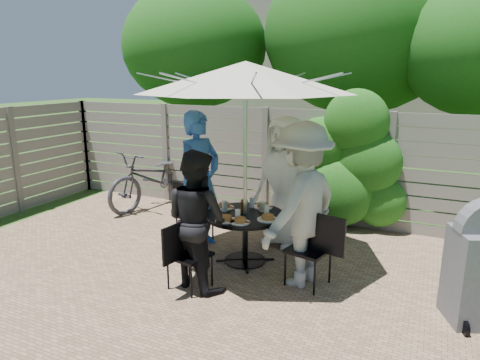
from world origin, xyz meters
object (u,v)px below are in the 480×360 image
at_px(umbrella, 246,77).
at_px(plate_back, 263,206).
at_px(plate_left, 225,206).
at_px(person_front, 197,220).
at_px(plate_extra, 240,221).
at_px(bicycle, 155,178).
at_px(patio_table, 245,229).
at_px(person_left, 200,181).
at_px(person_right, 301,205).
at_px(person_back, 284,182).
at_px(plate_front, 226,219).
at_px(chair_left, 194,226).
at_px(chair_right, 309,264).
at_px(glass_front, 238,215).
at_px(chair_front, 189,269).
at_px(coffee_cup, 262,207).
at_px(chair_back, 289,223).
at_px(plate_right, 268,218).
at_px(glass_right, 267,211).
at_px(glass_back, 252,202).
at_px(glass_left, 225,206).
at_px(syrup_jug, 244,206).

xyz_separation_m(umbrella, plate_back, (0.10, 0.34, -1.66)).
xyz_separation_m(plate_back, plate_left, (-0.45, -0.24, 0.00)).
xyz_separation_m(person_front, plate_extra, (0.33, 0.46, -0.11)).
bearing_deg(bicycle, patio_table, -18.37).
relative_size(person_left, person_right, 1.01).
xyz_separation_m(person_back, bicycle, (-2.72, 0.74, -0.39)).
distance_m(person_front, plate_front, 0.48).
relative_size(chair_left, chair_right, 0.97).
bearing_deg(chair_left, glass_front, -16.56).
bearing_deg(plate_left, chair_front, -86.25).
distance_m(patio_table, coffee_cup, 0.36).
distance_m(umbrella, person_right, 1.63).
height_order(plate_left, plate_front, same).
height_order(patio_table, person_back, person_back).
height_order(umbrella, person_right, umbrella).
relative_size(chair_front, plate_left, 3.23).
distance_m(chair_back, plate_left, 1.11).
bearing_deg(coffee_cup, plate_front, -116.59).
distance_m(chair_back, chair_left, 1.37).
bearing_deg(bicycle, coffee_cup, -13.76).
height_order(plate_front, plate_right, same).
bearing_deg(plate_right, glass_right, 116.94).
bearing_deg(glass_back, glass_front, -84.80).
relative_size(chair_front, glass_back, 6.00).
xyz_separation_m(plate_back, plate_right, (0.24, -0.45, 0.00)).
bearing_deg(glass_back, person_front, -101.31).
height_order(chair_front, person_front, person_front).
distance_m(chair_left, bicycle, 2.02).
relative_size(person_back, person_front, 1.15).
relative_size(umbrella, chair_left, 3.74).
bearing_deg(patio_table, glass_left, -174.80).
relative_size(person_front, glass_left, 11.39).
relative_size(plate_left, glass_back, 1.86).
height_order(person_front, person_right, person_right).
xyz_separation_m(person_front, glass_left, (-0.04, 0.77, -0.07)).
distance_m(person_right, bicycle, 3.75).
distance_m(patio_table, chair_left, 0.99).
distance_m(person_left, chair_front, 1.45).
bearing_deg(chair_right, bicycle, -14.90).
xyz_separation_m(person_front, plate_front, (0.14, 0.45, -0.11)).
bearing_deg(person_left, syrup_jug, -86.28).
bearing_deg(glass_front, person_back, 78.69).
relative_size(chair_right, glass_front, 6.41).
relative_size(chair_front, bicycle, 0.41).
relative_size(chair_left, plate_left, 3.34).
xyz_separation_m(plate_left, plate_extra, (0.43, -0.44, 0.00)).
distance_m(chair_back, person_back, 0.66).
xyz_separation_m(patio_table, glass_front, (0.03, -0.28, 0.27)).
xyz_separation_m(umbrella, chair_left, (-0.92, 0.28, -2.08)).
relative_size(chair_back, syrup_jug, 5.70).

